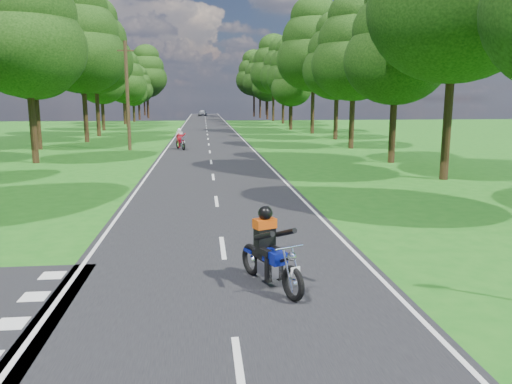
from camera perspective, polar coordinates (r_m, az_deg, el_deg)
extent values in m
plane|color=#1A5D15|center=(11.20, -3.42, -9.43)|extent=(160.00, 160.00, 0.00)
cube|color=black|center=(60.64, -5.63, 6.94)|extent=(7.00, 140.00, 0.02)
cube|color=silver|center=(7.56, -1.92, -19.65)|extent=(0.12, 2.00, 0.01)
cube|color=silver|center=(13.09, -3.83, -6.34)|extent=(0.12, 2.00, 0.01)
cube|color=silver|center=(18.91, -4.54, -1.05)|extent=(0.12, 2.00, 0.01)
cube|color=silver|center=(24.81, -4.92, 1.74)|extent=(0.12, 2.00, 0.01)
cube|color=silver|center=(30.76, -5.15, 3.45)|extent=(0.12, 2.00, 0.01)
cube|color=silver|center=(36.72, -5.31, 4.61)|extent=(0.12, 2.00, 0.01)
cube|color=silver|center=(42.69, -5.42, 5.44)|extent=(0.12, 2.00, 0.01)
cube|color=silver|center=(48.67, -5.51, 6.07)|extent=(0.12, 2.00, 0.01)
cube|color=silver|center=(54.65, -5.57, 6.56)|extent=(0.12, 2.00, 0.01)
cube|color=silver|center=(60.64, -5.63, 6.95)|extent=(0.12, 2.00, 0.01)
cube|color=silver|center=(66.63, -5.67, 7.28)|extent=(0.12, 2.00, 0.01)
cube|color=silver|center=(72.62, -5.71, 7.55)|extent=(0.12, 2.00, 0.01)
cube|color=silver|center=(78.61, -5.74, 7.78)|extent=(0.12, 2.00, 0.01)
cube|color=silver|center=(84.60, -5.77, 7.97)|extent=(0.12, 2.00, 0.01)
cube|color=silver|center=(90.60, -5.79, 8.14)|extent=(0.12, 2.00, 0.01)
cube|color=silver|center=(96.59, -5.81, 8.29)|extent=(0.12, 2.00, 0.01)
cube|color=silver|center=(102.59, -5.83, 8.42)|extent=(0.12, 2.00, 0.01)
cube|color=silver|center=(108.58, -5.85, 8.54)|extent=(0.12, 2.00, 0.01)
cube|color=silver|center=(114.58, -5.86, 8.65)|extent=(0.12, 2.00, 0.01)
cube|color=silver|center=(120.58, -5.87, 8.74)|extent=(0.12, 2.00, 0.01)
cube|color=silver|center=(126.57, -5.89, 8.83)|extent=(0.12, 2.00, 0.01)
cube|color=silver|center=(60.70, -8.77, 6.89)|extent=(0.10, 140.00, 0.01)
cube|color=silver|center=(60.75, -2.49, 7.00)|extent=(0.10, 140.00, 0.01)
cube|color=silver|center=(9.83, -26.17, -13.35)|extent=(0.50, 0.50, 0.01)
cube|color=silver|center=(10.87, -24.00, -10.86)|extent=(0.50, 0.50, 0.01)
cube|color=silver|center=(11.95, -22.24, -8.81)|extent=(0.50, 0.50, 0.01)
cylinder|color=black|center=(32.93, -24.08, 6.42)|extent=(0.40, 0.40, 3.91)
ellipsoid|color=black|center=(33.00, -24.73, 14.78)|extent=(6.85, 6.85, 5.82)
ellipsoid|color=black|center=(33.23, -25.00, 18.05)|extent=(5.87, 5.87, 4.99)
cylinder|color=black|center=(41.66, -23.65, 7.06)|extent=(0.40, 0.40, 3.79)
ellipsoid|color=black|center=(41.71, -24.14, 13.46)|extent=(6.64, 6.64, 5.64)
ellipsoid|color=black|center=(41.87, -24.33, 15.98)|extent=(5.69, 5.69, 4.84)
ellipsoid|color=black|center=(42.11, -24.53, 18.48)|extent=(4.27, 4.27, 3.63)
cylinder|color=black|center=(47.30, -18.88, 8.01)|extent=(0.40, 0.40, 4.32)
ellipsoid|color=black|center=(47.41, -19.28, 14.44)|extent=(7.56, 7.56, 6.42)
ellipsoid|color=black|center=(47.61, -19.44, 16.96)|extent=(6.48, 6.48, 5.51)
ellipsoid|color=black|center=(47.91, -19.60, 19.45)|extent=(4.86, 4.86, 4.13)
cylinder|color=black|center=(54.71, -17.61, 8.41)|extent=(0.40, 0.40, 4.40)
ellipsoid|color=black|center=(54.82, -17.93, 14.07)|extent=(7.71, 7.71, 6.55)
ellipsoid|color=black|center=(55.01, -18.07, 16.30)|extent=(6.60, 6.60, 5.61)
ellipsoid|color=black|center=(55.28, -18.20, 18.51)|extent=(4.95, 4.95, 4.21)
cylinder|color=black|center=(64.49, -17.06, 8.16)|extent=(0.40, 0.40, 3.20)
ellipsoid|color=black|center=(64.47, -17.26, 11.66)|extent=(5.60, 5.60, 4.76)
ellipsoid|color=black|center=(64.53, -17.34, 13.04)|extent=(4.80, 4.80, 4.08)
ellipsoid|color=black|center=(64.63, -17.41, 14.42)|extent=(3.60, 3.60, 3.06)
cylinder|color=black|center=(71.45, -14.47, 8.49)|extent=(0.40, 0.40, 3.22)
ellipsoid|color=black|center=(71.44, -14.62, 11.67)|extent=(5.64, 5.64, 4.79)
ellipsoid|color=black|center=(71.49, -14.68, 12.93)|extent=(4.83, 4.83, 4.11)
ellipsoid|color=black|center=(71.58, -14.74, 14.18)|extent=(3.62, 3.62, 3.08)
cylinder|color=black|center=(79.35, -14.78, 8.80)|extent=(0.40, 0.40, 3.61)
ellipsoid|color=black|center=(79.36, -14.94, 12.00)|extent=(6.31, 6.31, 5.37)
ellipsoid|color=black|center=(79.43, -15.00, 13.27)|extent=(5.41, 5.41, 4.60)
ellipsoid|color=black|center=(79.54, -15.06, 14.53)|extent=(4.06, 4.06, 3.45)
cylinder|color=black|center=(87.05, -13.76, 8.66)|extent=(0.40, 0.40, 2.67)
ellipsoid|color=black|center=(87.02, -13.86, 10.82)|extent=(4.67, 4.67, 3.97)
ellipsoid|color=black|center=(87.04, -13.90, 11.68)|extent=(4.00, 4.00, 3.40)
ellipsoid|color=black|center=(87.08, -13.94, 12.53)|extent=(3.00, 3.00, 2.55)
cylinder|color=black|center=(96.16, -13.19, 8.97)|extent=(0.40, 0.40, 3.09)
ellipsoid|color=black|center=(96.15, -13.29, 11.23)|extent=(5.40, 5.40, 4.59)
ellipsoid|color=black|center=(96.18, -13.33, 12.12)|extent=(4.63, 4.63, 3.93)
ellipsoid|color=black|center=(96.24, -13.36, 13.02)|extent=(3.47, 3.47, 2.95)
cylinder|color=black|center=(102.51, -12.23, 9.48)|extent=(0.40, 0.40, 4.48)
ellipsoid|color=black|center=(102.57, -12.35, 12.56)|extent=(7.84, 7.84, 6.66)
ellipsoid|color=black|center=(102.68, -12.40, 13.77)|extent=(6.72, 6.72, 5.71)
ellipsoid|color=black|center=(102.83, -12.45, 14.99)|extent=(5.04, 5.04, 4.28)
cylinder|color=black|center=(111.55, -12.28, 9.45)|extent=(0.40, 0.40, 4.09)
ellipsoid|color=black|center=(111.58, -12.38, 12.04)|extent=(7.16, 7.16, 6.09)
ellipsoid|color=black|center=(111.66, -12.42, 13.06)|extent=(6.14, 6.14, 5.22)
ellipsoid|color=black|center=(111.77, -12.46, 14.08)|extent=(4.61, 4.61, 3.92)
cylinder|color=black|center=(25.51, 20.95, 6.42)|extent=(0.40, 0.40, 4.56)
ellipsoid|color=black|center=(25.79, 21.82, 18.94)|extent=(7.98, 7.98, 6.78)
cylinder|color=black|center=(31.41, 15.32, 6.43)|extent=(0.40, 0.40, 3.49)
ellipsoid|color=black|center=(31.42, 15.71, 14.27)|extent=(6.12, 6.12, 5.20)
ellipsoid|color=black|center=(31.59, 15.87, 17.35)|extent=(5.24, 5.24, 4.46)
ellipsoid|color=black|center=(31.84, 16.03, 20.39)|extent=(3.93, 3.93, 3.34)
cylinder|color=black|center=(39.84, 10.88, 7.56)|extent=(0.40, 0.40, 3.69)
ellipsoid|color=black|center=(39.88, 11.11, 14.09)|extent=(6.46, 6.46, 5.49)
ellipsoid|color=black|center=(40.03, 11.20, 16.66)|extent=(5.54, 5.54, 4.71)
ellipsoid|color=black|center=(40.27, 11.30, 19.21)|extent=(4.15, 4.15, 3.53)
cylinder|color=black|center=(48.64, 9.11, 8.16)|extent=(0.40, 0.40, 3.74)
ellipsoid|color=black|center=(48.67, 9.28, 13.59)|extent=(6.55, 6.55, 5.57)
ellipsoid|color=black|center=(48.80, 9.34, 15.73)|extent=(5.62, 5.62, 4.77)
ellipsoid|color=black|center=(49.00, 9.41, 17.85)|extent=(4.21, 4.21, 3.58)
cylinder|color=black|center=(56.58, 6.48, 9.01)|extent=(0.40, 0.40, 4.64)
ellipsoid|color=black|center=(56.71, 6.60, 14.79)|extent=(8.12, 8.12, 6.91)
ellipsoid|color=black|center=(56.93, 6.65, 17.06)|extent=(6.96, 6.96, 5.92)
ellipsoid|color=black|center=(57.23, 6.70, 19.31)|extent=(5.22, 5.22, 4.44)
cylinder|color=black|center=(63.44, 4.01, 8.43)|extent=(0.40, 0.40, 2.91)
ellipsoid|color=black|center=(63.41, 4.05, 11.67)|extent=(5.09, 5.09, 4.33)
ellipsoid|color=black|center=(63.45, 4.07, 12.95)|extent=(4.36, 4.36, 3.71)
ellipsoid|color=black|center=(63.52, 4.08, 14.22)|extent=(3.27, 3.27, 2.78)
cylinder|color=black|center=(71.00, 3.94, 9.05)|extent=(0.40, 0.40, 3.88)
ellipsoid|color=black|center=(71.03, 3.99, 12.90)|extent=(6.78, 6.78, 5.77)
ellipsoid|color=black|center=(71.13, 4.01, 14.42)|extent=(5.81, 5.81, 4.94)
ellipsoid|color=black|center=(71.28, 4.03, 15.94)|extent=(4.36, 4.36, 3.71)
cylinder|color=black|center=(79.40, 3.11, 9.33)|extent=(0.40, 0.40, 4.18)
ellipsoid|color=black|center=(79.45, 3.15, 13.04)|extent=(7.31, 7.31, 6.21)
ellipsoid|color=black|center=(79.57, 3.16, 14.51)|extent=(6.27, 6.27, 5.33)
ellipsoid|color=black|center=(79.73, 3.18, 15.97)|extent=(4.70, 4.70, 4.00)
cylinder|color=black|center=(88.21, 1.99, 9.61)|extent=(0.40, 0.40, 4.63)
ellipsoid|color=black|center=(88.30, 2.01, 13.32)|extent=(8.11, 8.11, 6.89)
ellipsoid|color=black|center=(88.43, 2.02, 14.78)|extent=(6.95, 6.95, 5.91)
ellipsoid|color=black|center=(88.63, 2.03, 16.23)|extent=(5.21, 5.21, 4.43)
cylinder|color=black|center=(95.43, 1.30, 9.31)|extent=(0.40, 0.40, 3.36)
ellipsoid|color=black|center=(95.43, 1.31, 11.80)|extent=(5.88, 5.88, 5.00)
ellipsoid|color=black|center=(95.47, 1.32, 12.78)|extent=(5.04, 5.04, 4.29)
ellipsoid|color=black|center=(95.55, 1.32, 13.76)|extent=(3.78, 3.78, 3.21)
cylinder|color=black|center=(102.53, 0.47, 9.61)|extent=(0.40, 0.40, 4.09)
ellipsoid|color=black|center=(102.57, 0.48, 12.42)|extent=(7.15, 7.15, 6.08)
ellipsoid|color=black|center=(102.65, 0.48, 13.53)|extent=(6.13, 6.13, 5.21)
ellipsoid|color=black|center=(102.77, 0.48, 14.64)|extent=(4.60, 4.60, 3.91)
cylinder|color=black|center=(110.19, -0.23, 9.78)|extent=(0.40, 0.40, 4.48)
ellipsoid|color=black|center=(110.25, -0.23, 12.65)|extent=(7.84, 7.84, 6.66)
ellipsoid|color=black|center=(110.35, -0.23, 13.78)|extent=(6.72, 6.72, 5.71)
ellipsoid|color=black|center=(110.49, -0.23, 14.91)|extent=(5.04, 5.04, 4.28)
cylinder|color=black|center=(121.29, -12.61, 9.45)|extent=(0.40, 0.40, 3.84)
ellipsoid|color=black|center=(121.31, -12.70, 11.68)|extent=(6.72, 6.72, 5.71)
ellipsoid|color=black|center=(121.37, -12.74, 12.57)|extent=(5.76, 5.76, 4.90)
ellipsoid|color=black|center=(121.45, -12.77, 13.45)|extent=(4.32, 4.32, 3.67)
cylinder|color=black|center=(123.50, 1.18, 9.79)|extent=(0.40, 0.40, 4.16)
ellipsoid|color=black|center=(123.53, 1.19, 12.17)|extent=(7.28, 7.28, 6.19)
ellipsoid|color=black|center=(123.60, 1.20, 13.11)|extent=(6.24, 6.24, 5.30)
ellipsoid|color=black|center=(123.71, 1.20, 14.04)|extent=(4.68, 4.68, 3.98)
cylinder|color=black|center=(106.68, -14.59, 9.16)|extent=(0.40, 0.40, 3.52)
ellipsoid|color=black|center=(106.68, -14.70, 11.48)|extent=(6.16, 6.16, 5.24)
ellipsoid|color=black|center=(106.73, -14.75, 12.40)|extent=(5.28, 5.28, 4.49)
ellipsoid|color=black|center=(106.81, -14.79, 13.32)|extent=(3.96, 3.96, 3.37)
cylinder|color=black|center=(109.92, 3.16, 9.76)|extent=(0.40, 0.40, 4.48)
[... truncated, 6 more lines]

